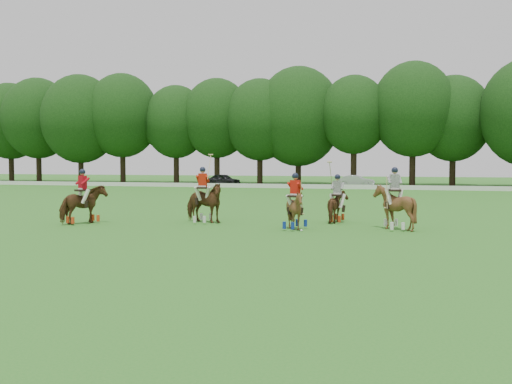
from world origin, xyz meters
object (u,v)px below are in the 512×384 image
(polo_red_a, at_px, (83,204))
(polo_red_c, at_px, (295,209))
(polo_stripe_a, at_px, (337,206))
(polo_ball, at_px, (301,230))
(car_left, at_px, (224,180))
(polo_red_b, at_px, (203,202))
(polo_stripe_b, at_px, (394,207))
(car_mid, at_px, (356,181))

(polo_red_a, height_order, polo_red_c, polo_red_a)
(polo_red_c, bearing_deg, polo_stripe_a, 67.57)
(polo_red_a, bearing_deg, polo_ball, -0.47)
(car_left, height_order, polo_red_c, polo_red_c)
(car_left, bearing_deg, polo_red_a, -154.01)
(polo_stripe_a, bearing_deg, polo_ball, -103.69)
(car_left, relative_size, polo_stripe_a, 1.49)
(car_left, bearing_deg, polo_red_b, -146.72)
(polo_red_b, relative_size, polo_stripe_b, 1.21)
(car_mid, height_order, polo_red_b, polo_red_b)
(polo_red_c, relative_size, polo_ball, 25.17)
(car_left, distance_m, car_mid, 15.17)
(polo_red_c, height_order, polo_stripe_b, polo_stripe_b)
(car_mid, bearing_deg, car_left, 91.31)
(polo_red_c, relative_size, polo_stripe_a, 0.84)
(car_left, height_order, polo_red_a, polo_red_a)
(polo_red_a, xyz_separation_m, polo_ball, (9.73, -0.08, -0.83))
(car_mid, relative_size, polo_red_a, 1.65)
(polo_stripe_b, bearing_deg, car_left, 118.20)
(polo_red_b, xyz_separation_m, polo_stripe_a, (5.76, 1.67, -0.15))
(polo_stripe_b, bearing_deg, polo_red_b, 178.01)
(polo_red_b, distance_m, polo_stripe_b, 8.31)
(polo_red_a, bearing_deg, car_left, 100.68)
(polo_red_a, bearing_deg, car_mid, 79.39)
(polo_red_c, bearing_deg, polo_red_a, -176.94)
(car_mid, bearing_deg, polo_red_b, 177.30)
(polo_red_a, relative_size, polo_red_c, 1.06)
(polo_red_b, xyz_separation_m, polo_ball, (4.87, -1.97, -0.87))
(polo_red_c, xyz_separation_m, polo_ball, (0.38, -0.58, -0.76))
(polo_red_a, relative_size, polo_stripe_a, 0.89)
(polo_stripe_a, xyz_separation_m, polo_ball, (-0.89, -3.64, -0.72))
(polo_red_c, height_order, polo_stripe_a, polo_stripe_a)
(car_mid, relative_size, polo_red_c, 1.75)
(car_mid, xyz_separation_m, polo_ball, (2.17, -40.44, -0.61))
(car_mid, height_order, polo_stripe_a, polo_stripe_a)
(polo_red_a, height_order, polo_red_b, polo_red_b)
(polo_ball, bearing_deg, polo_red_c, 123.03)
(polo_red_a, xyz_separation_m, polo_red_b, (4.86, 1.89, 0.04))
(polo_stripe_a, distance_m, polo_ball, 3.82)
(polo_red_b, distance_m, polo_red_c, 4.70)
(car_left, distance_m, polo_stripe_a, 41.06)
(car_left, xyz_separation_m, polo_red_a, (7.61, -40.36, 0.19))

